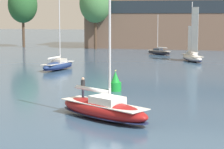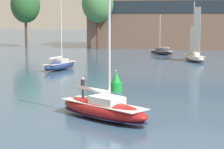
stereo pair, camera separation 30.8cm
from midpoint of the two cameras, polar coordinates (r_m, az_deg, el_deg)
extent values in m
plane|color=#385675|center=(33.84, -1.40, -5.82)|extent=(400.00, 400.00, 0.00)
cube|color=brown|center=(107.40, 7.45, 8.22)|extent=(39.22, 13.00, 17.79)
cube|color=#1E2833|center=(100.88, 7.10, 8.76)|extent=(35.30, 0.10, 2.85)
cylinder|color=#4C3828|center=(102.37, -2.28, 5.60)|extent=(0.65, 0.65, 8.14)
ellipsoid|color=#477F47|center=(102.33, -2.30, 9.26)|extent=(7.32, 7.32, 8.95)
cylinder|color=#4C3828|center=(110.60, -11.58, 5.57)|extent=(0.64, 0.64, 7.98)
ellipsoid|color=#285B2D|center=(110.56, -11.67, 8.89)|extent=(7.18, 7.18, 8.78)
ellipsoid|color=maroon|center=(33.68, -1.41, -4.59)|extent=(8.76, 6.61, 1.49)
ellipsoid|color=#19234C|center=(33.77, -1.41, -5.27)|extent=(8.85, 6.67, 0.18)
cube|color=silver|center=(33.58, -1.41, -3.86)|extent=(7.66, 5.73, 0.06)
cube|color=silver|center=(33.21, -0.88, -3.39)|extent=(2.98, 2.73, 0.61)
cylinder|color=silver|center=(32.43, -0.57, 5.53)|extent=(0.17, 0.17, 10.94)
cylinder|color=silver|center=(34.31, -2.91, -2.08)|extent=(3.45, 2.16, 0.15)
cylinder|color=white|center=(34.30, -2.91, -1.90)|extent=(3.16, 2.03, 0.24)
cylinder|color=#232838|center=(35.57, -4.05, -2.47)|extent=(0.27, 0.27, 0.85)
cylinder|color=#262628|center=(35.45, -4.06, -1.28)|extent=(0.47, 0.47, 0.65)
sphere|color=tan|center=(35.38, -4.07, -0.56)|extent=(0.24, 0.24, 0.24)
ellipsoid|color=silver|center=(76.80, 10.32, 2.18)|extent=(4.76, 7.56, 1.25)
ellipsoid|color=#19234C|center=(76.83, 10.31, 1.93)|extent=(4.81, 7.63, 0.15)
cube|color=beige|center=(76.76, 10.33, 2.46)|extent=(4.12, 6.62, 0.06)
cube|color=beige|center=(77.08, 10.24, 2.70)|extent=(2.13, 2.45, 0.51)
cylinder|color=silver|center=(77.03, 10.26, 5.92)|extent=(0.15, 0.15, 9.17)
cylinder|color=silver|center=(75.70, 10.62, 2.96)|extent=(1.41, 3.09, 0.12)
cube|color=white|center=(75.61, 10.66, 5.81)|extent=(1.22, 2.81, 7.52)
cube|color=white|center=(77.97, 9.99, 4.43)|extent=(0.65, 1.50, 5.05)
ellipsoid|color=navy|center=(64.16, -7.20, 1.17)|extent=(3.51, 7.76, 1.27)
ellipsoid|color=#19234C|center=(64.20, -7.19, 0.86)|extent=(3.55, 7.83, 0.15)
cube|color=silver|center=(64.11, -7.20, 1.51)|extent=(3.01, 6.81, 0.06)
cube|color=beige|center=(64.40, -7.03, 1.80)|extent=(1.85, 2.34, 0.52)
cylinder|color=silver|center=(64.29, -7.00, 5.74)|extent=(0.15, 0.15, 9.37)
cylinder|color=silver|center=(63.11, -7.73, 2.11)|extent=(0.78, 3.33, 0.13)
cylinder|color=white|center=(63.11, -7.73, 2.19)|extent=(0.79, 3.02, 0.20)
ellipsoid|color=#232328|center=(88.77, 6.08, 2.92)|extent=(5.67, 4.64, 0.98)
ellipsoid|color=#19234C|center=(88.79, 6.08, 2.74)|extent=(5.72, 4.69, 0.12)
cube|color=beige|center=(88.74, 6.08, 3.11)|extent=(4.95, 4.03, 0.06)
cube|color=#333D4C|center=(88.92, 5.94, 3.27)|extent=(1.98, 1.86, 0.40)
cylinder|color=silver|center=(88.83, 5.89, 5.47)|extent=(0.12, 0.12, 7.23)
cylinder|color=silver|center=(88.14, 6.49, 3.47)|extent=(2.19, 1.57, 0.10)
cylinder|color=white|center=(88.13, 6.49, 3.51)|extent=(2.01, 1.47, 0.16)
cylinder|color=green|center=(46.00, 0.25, -1.59)|extent=(1.25, 1.25, 0.94)
cone|color=green|center=(45.84, 0.25, -0.30)|extent=(0.94, 0.94, 1.14)
sphere|color=#F2F266|center=(45.75, 0.25, 0.51)|extent=(0.16, 0.16, 0.16)
camera|label=1|loc=(0.15, -90.24, -0.03)|focal=70.00mm
camera|label=2|loc=(0.15, 89.76, 0.03)|focal=70.00mm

